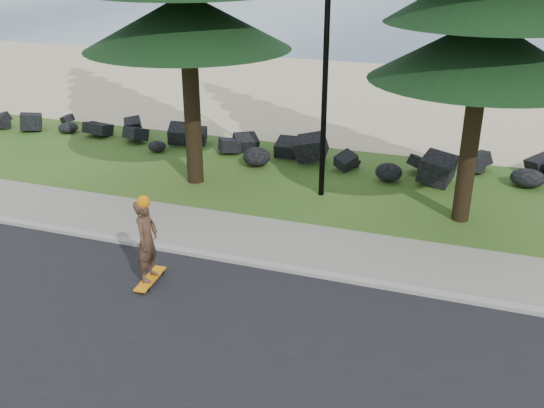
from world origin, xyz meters
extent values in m
plane|color=#2F5D1D|center=(0.00, 0.00, 0.00)|extent=(160.00, 160.00, 0.00)
cube|color=black|center=(0.00, -4.50, 0.01)|extent=(160.00, 7.00, 0.02)
cube|color=#A69E96|center=(0.00, -0.90, 0.05)|extent=(160.00, 0.20, 0.10)
cube|color=gray|center=(0.00, 0.20, 0.04)|extent=(160.00, 2.00, 0.08)
cube|color=tan|center=(0.00, 14.50, 0.01)|extent=(160.00, 15.00, 0.01)
cube|color=#3D5B76|center=(0.00, 51.00, 0.00)|extent=(160.00, 58.00, 0.01)
cylinder|color=black|center=(0.00, 3.20, 4.00)|extent=(0.14, 0.14, 8.00)
cube|color=orange|center=(-1.96, -2.20, 0.10)|extent=(0.31, 0.99, 0.03)
imported|color=#4D3223|center=(-1.96, -2.20, 0.92)|extent=(0.43, 0.62, 1.62)
sphere|color=orange|center=(-1.96, -2.20, 1.70)|extent=(0.26, 0.26, 0.26)
camera|label=1|loc=(3.56, -10.96, 6.05)|focal=40.00mm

